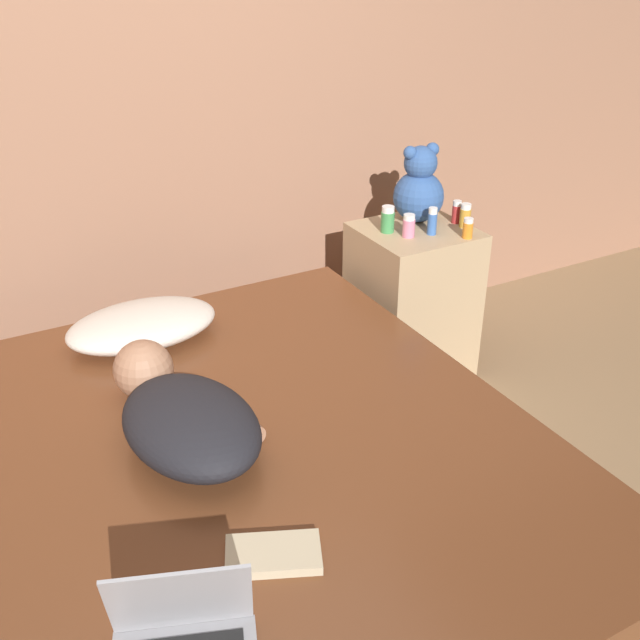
# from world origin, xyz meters

# --- Properties ---
(ground_plane) EXTENTS (12.00, 12.00, 0.00)m
(ground_plane) POSITION_xyz_m (0.00, 0.00, 0.00)
(ground_plane) COLOR #937551
(wall_back) EXTENTS (8.00, 0.06, 2.60)m
(wall_back) POSITION_xyz_m (0.00, 1.24, 1.30)
(wall_back) COLOR #996B51
(wall_back) RESTS_ON ground_plane
(bed) EXTENTS (1.64, 1.91, 0.47)m
(bed) POSITION_xyz_m (0.00, 0.00, 0.23)
(bed) COLOR brown
(bed) RESTS_ON ground_plane
(nightstand) EXTENTS (0.44, 0.42, 0.65)m
(nightstand) POSITION_xyz_m (1.10, 0.73, 0.33)
(nightstand) COLOR tan
(nightstand) RESTS_ON ground_plane
(pillow) EXTENTS (0.51, 0.33, 0.11)m
(pillow) POSITION_xyz_m (-0.05, 0.71, 0.53)
(pillow) COLOR beige
(pillow) RESTS_ON bed
(person_lying) EXTENTS (0.38, 0.67, 0.18)m
(person_lying) POSITION_xyz_m (-0.12, 0.10, 0.55)
(person_lying) COLOR black
(person_lying) RESTS_ON bed
(teddy_bear) EXTENTS (0.21, 0.21, 0.32)m
(teddy_bear) POSITION_xyz_m (1.16, 0.81, 0.79)
(teddy_bear) COLOR #335693
(teddy_bear) RESTS_ON nightstand
(bottle_green) EXTENTS (0.05, 0.05, 0.11)m
(bottle_green) POSITION_xyz_m (0.98, 0.77, 0.70)
(bottle_green) COLOR #3D8E4C
(bottle_green) RESTS_ON nightstand
(bottle_red) EXTENTS (0.04, 0.04, 0.09)m
(bottle_red) POSITION_xyz_m (1.28, 0.72, 0.70)
(bottle_red) COLOR #B72D2D
(bottle_red) RESTS_ON nightstand
(bottle_pink) EXTENTS (0.05, 0.05, 0.09)m
(bottle_pink) POSITION_xyz_m (1.02, 0.68, 0.70)
(bottle_pink) COLOR pink
(bottle_pink) RESTS_ON nightstand
(bottle_amber) EXTENTS (0.04, 0.04, 0.10)m
(bottle_amber) POSITION_xyz_m (1.29, 0.66, 0.70)
(bottle_amber) COLOR gold
(bottle_amber) RESTS_ON nightstand
(bottle_blue) EXTENTS (0.04, 0.04, 0.11)m
(bottle_blue) POSITION_xyz_m (1.12, 0.66, 0.71)
(bottle_blue) COLOR #3866B2
(bottle_blue) RESTS_ON nightstand
(bottle_orange) EXTENTS (0.04, 0.04, 0.08)m
(bottle_orange) POSITION_xyz_m (1.22, 0.56, 0.69)
(bottle_orange) COLOR orange
(bottle_orange) RESTS_ON nightstand
(book) EXTENTS (0.25, 0.20, 0.02)m
(book) POSITION_xyz_m (-0.10, -0.42, 0.49)
(book) COLOR #C6B793
(book) RESTS_ON bed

